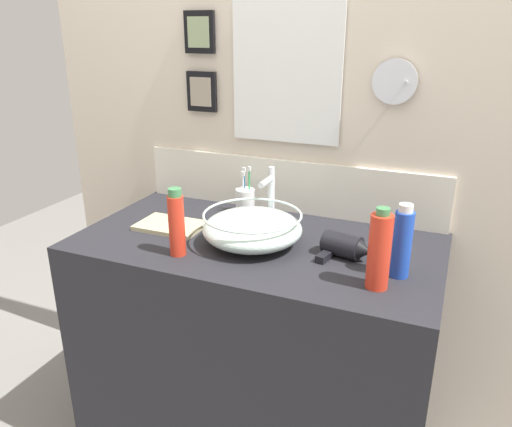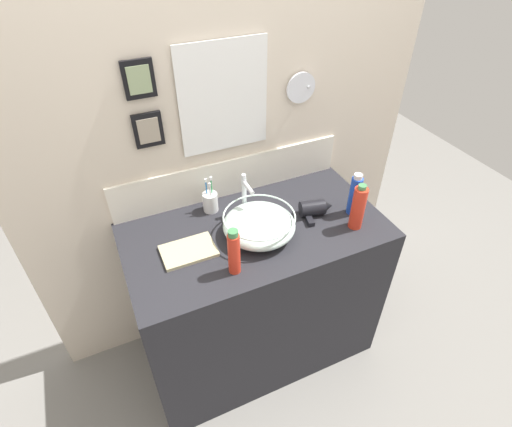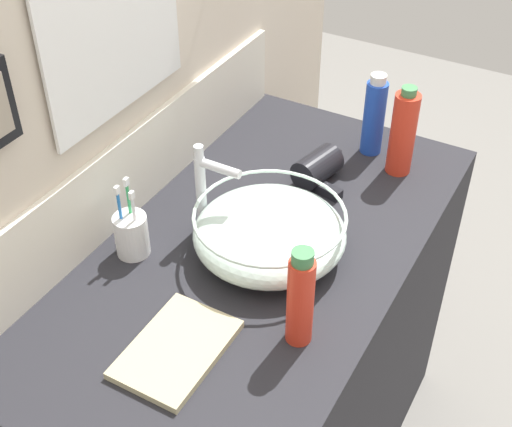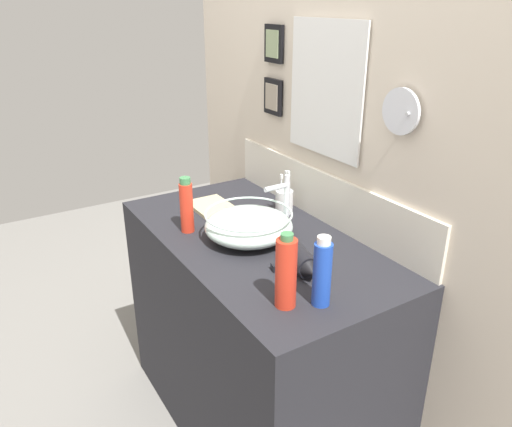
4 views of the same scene
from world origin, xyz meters
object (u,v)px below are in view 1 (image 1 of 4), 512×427
at_px(glass_bowl_sink, 252,228).
at_px(hair_drier, 346,247).
at_px(toothbrush_cup, 245,201).
at_px(hand_towel, 170,226).
at_px(lotion_bottle, 177,223).
at_px(faucet, 269,194).
at_px(soap_dispenser, 379,251).
at_px(shampoo_bottle, 402,243).

xyz_separation_m(glass_bowl_sink, hair_drier, (0.32, 0.02, -0.02)).
xyz_separation_m(toothbrush_cup, hand_towel, (-0.19, -0.25, -0.04)).
bearing_deg(lotion_bottle, toothbrush_cup, 83.99).
bearing_deg(faucet, glass_bowl_sink, -90.00).
xyz_separation_m(soap_dispenser, shampoo_bottle, (0.05, 0.10, -0.01)).
relative_size(toothbrush_cup, hand_towel, 0.80).
xyz_separation_m(soap_dispenser, hand_towel, (-0.78, 0.16, -0.11)).
height_order(hair_drier, soap_dispenser, soap_dispenser).
distance_m(toothbrush_cup, lotion_bottle, 0.44).
height_order(glass_bowl_sink, hand_towel, glass_bowl_sink).
distance_m(glass_bowl_sink, hand_towel, 0.34).
distance_m(hair_drier, shampoo_bottle, 0.20).
bearing_deg(hand_towel, toothbrush_cup, 51.95).
height_order(faucet, soap_dispenser, soap_dispenser).
relative_size(faucet, soap_dispenser, 0.95).
height_order(glass_bowl_sink, shampoo_bottle, shampoo_bottle).
distance_m(hair_drier, lotion_bottle, 0.54).
bearing_deg(hand_towel, faucet, 23.00).
distance_m(shampoo_bottle, hand_towel, 0.84).
bearing_deg(toothbrush_cup, hair_drier, -28.05).
relative_size(faucet, toothbrush_cup, 1.20).
relative_size(lotion_bottle, hand_towel, 0.94).
relative_size(hair_drier, shampoo_bottle, 0.78).
xyz_separation_m(faucet, shampoo_bottle, (0.50, -0.20, -0.02)).
bearing_deg(shampoo_bottle, faucet, 157.60).
bearing_deg(faucet, soap_dispenser, -33.92).
xyz_separation_m(faucet, hair_drier, (0.32, -0.14, -0.09)).
bearing_deg(shampoo_bottle, toothbrush_cup, 154.22).
bearing_deg(toothbrush_cup, faucet, -36.13).
relative_size(toothbrush_cup, shampoo_bottle, 0.85).
bearing_deg(hand_towel, shampoo_bottle, -4.27).
height_order(faucet, lotion_bottle, faucet).
distance_m(lotion_bottle, soap_dispenser, 0.63).
bearing_deg(toothbrush_cup, shampoo_bottle, -25.78).
height_order(glass_bowl_sink, hair_drier, glass_bowl_sink).
bearing_deg(soap_dispenser, hand_towel, 168.58).
height_order(glass_bowl_sink, faucet, faucet).
distance_m(glass_bowl_sink, toothbrush_cup, 0.30).
bearing_deg(lotion_bottle, hand_towel, 127.98).
relative_size(glass_bowl_sink, toothbrush_cup, 1.76).
bearing_deg(toothbrush_cup, glass_bowl_sink, -61.86).
bearing_deg(toothbrush_cup, lotion_bottle, -96.01).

